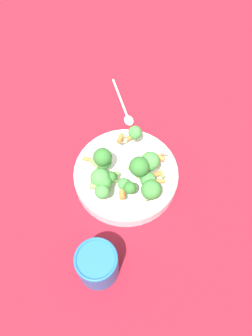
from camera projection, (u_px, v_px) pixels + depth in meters
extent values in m
plane|color=maroon|center=(126.00, 179.00, 0.82)|extent=(3.00, 3.00, 0.00)
cylinder|color=white|center=(126.00, 176.00, 0.80)|extent=(0.25, 0.25, 0.03)
torus|color=white|center=(126.00, 172.00, 0.79)|extent=(0.25, 0.25, 0.01)
cylinder|color=#8CB766|center=(125.00, 188.00, 0.75)|extent=(0.01, 0.01, 0.01)
sphere|color=#479342|center=(125.00, 184.00, 0.74)|extent=(0.03, 0.03, 0.03)
cylinder|color=#8CB766|center=(103.00, 162.00, 0.77)|extent=(0.02, 0.02, 0.02)
sphere|color=#33722D|center=(103.00, 156.00, 0.74)|extent=(0.04, 0.04, 0.04)
cylinder|color=#8CB766|center=(150.00, 195.00, 0.72)|extent=(0.02, 0.02, 0.02)
sphere|color=#3D8438|center=(151.00, 190.00, 0.70)|extent=(0.04, 0.04, 0.04)
cylinder|color=#8CB766|center=(101.00, 184.00, 0.75)|extent=(0.02, 0.02, 0.02)
sphere|color=#479342|center=(100.00, 178.00, 0.73)|extent=(0.04, 0.04, 0.04)
cylinder|color=#8CB766|center=(104.00, 169.00, 0.78)|extent=(0.01, 0.01, 0.02)
sphere|color=#479342|center=(104.00, 163.00, 0.76)|extent=(0.04, 0.04, 0.04)
cylinder|color=#8CB766|center=(148.00, 184.00, 0.75)|extent=(0.01, 0.01, 0.01)
sphere|color=#479342|center=(148.00, 180.00, 0.73)|extent=(0.04, 0.04, 0.04)
cylinder|color=#8CB766|center=(139.00, 173.00, 0.74)|extent=(0.02, 0.02, 0.02)
sphere|color=#33722D|center=(139.00, 167.00, 0.72)|extent=(0.05, 0.05, 0.05)
cylinder|color=#8CB766|center=(135.00, 137.00, 0.81)|extent=(0.01, 0.01, 0.01)
sphere|color=#479342|center=(135.00, 132.00, 0.79)|extent=(0.03, 0.03, 0.03)
cylinder|color=#8CB766|center=(130.00, 192.00, 0.73)|extent=(0.01, 0.01, 0.01)
sphere|color=#33722D|center=(130.00, 188.00, 0.71)|extent=(0.03, 0.03, 0.03)
cylinder|color=#8CB766|center=(150.00, 167.00, 0.76)|extent=(0.02, 0.02, 0.02)
sphere|color=#479342|center=(150.00, 161.00, 0.73)|extent=(0.04, 0.04, 0.04)
cylinder|color=#8CB766|center=(103.00, 196.00, 0.73)|extent=(0.01, 0.01, 0.02)
sphere|color=#479342|center=(102.00, 192.00, 0.71)|extent=(0.03, 0.03, 0.03)
cylinder|color=#8CB766|center=(104.00, 187.00, 0.74)|extent=(0.01, 0.01, 0.01)
sphere|color=#3D8438|center=(104.00, 182.00, 0.72)|extent=(0.04, 0.04, 0.04)
cylinder|color=#8CB766|center=(111.00, 181.00, 0.75)|extent=(0.01, 0.01, 0.01)
sphere|color=#33722D|center=(111.00, 177.00, 0.74)|extent=(0.03, 0.03, 0.03)
cylinder|color=beige|center=(116.00, 177.00, 0.77)|extent=(0.02, 0.03, 0.01)
cylinder|color=orange|center=(159.00, 181.00, 0.73)|extent=(0.03, 0.01, 0.01)
cylinder|color=#729E4C|center=(162.00, 174.00, 0.76)|extent=(0.02, 0.02, 0.01)
cylinder|color=orange|center=(87.00, 159.00, 0.78)|extent=(0.02, 0.01, 0.01)
cylinder|color=orange|center=(120.00, 138.00, 0.79)|extent=(0.02, 0.03, 0.01)
cylinder|color=#729E4C|center=(135.00, 132.00, 0.81)|extent=(0.01, 0.03, 0.01)
cylinder|color=orange|center=(159.00, 157.00, 0.78)|extent=(0.03, 0.02, 0.01)
cylinder|color=#729E4C|center=(96.00, 186.00, 0.72)|extent=(0.03, 0.02, 0.01)
cylinder|color=#729E4C|center=(95.00, 165.00, 0.77)|extent=(0.03, 0.03, 0.01)
cylinder|color=#729E4C|center=(114.00, 177.00, 0.75)|extent=(0.03, 0.03, 0.01)
cylinder|color=beige|center=(164.00, 152.00, 0.77)|extent=(0.02, 0.01, 0.01)
cylinder|color=#729E4C|center=(132.00, 170.00, 0.77)|extent=(0.03, 0.02, 0.01)
cylinder|color=orange|center=(131.00, 137.00, 0.82)|extent=(0.03, 0.02, 0.01)
cylinder|color=orange|center=(156.00, 174.00, 0.76)|extent=(0.02, 0.02, 0.01)
cylinder|color=beige|center=(112.00, 176.00, 0.77)|extent=(0.03, 0.03, 0.01)
cylinder|color=orange|center=(123.00, 195.00, 0.73)|extent=(0.02, 0.02, 0.01)
cylinder|color=beige|center=(121.00, 141.00, 0.82)|extent=(0.03, 0.02, 0.01)
cylinder|color=#729E4C|center=(147.00, 197.00, 0.72)|extent=(0.02, 0.02, 0.01)
cylinder|color=beige|center=(146.00, 154.00, 0.79)|extent=(0.02, 0.03, 0.01)
cylinder|color=beige|center=(151.00, 183.00, 0.76)|extent=(0.02, 0.03, 0.01)
cylinder|color=#2366B2|center=(98.00, 265.00, 0.67)|extent=(0.09, 0.09, 0.09)
torus|color=#2366B2|center=(96.00, 259.00, 0.63)|extent=(0.09, 0.09, 0.01)
cylinder|color=silver|center=(120.00, 97.00, 0.95)|extent=(0.06, 0.13, 0.01)
ellipsoid|color=silver|center=(129.00, 120.00, 0.90)|extent=(0.04, 0.04, 0.01)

